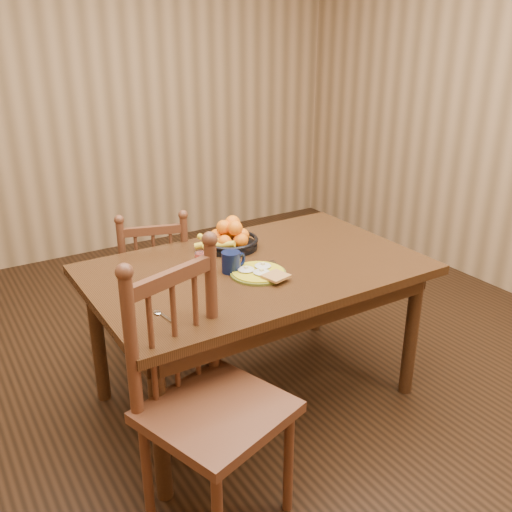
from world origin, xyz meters
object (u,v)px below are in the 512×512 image
chair_near (208,402)px  fruit_bowl (230,238)px  breakfast_plate (259,272)px  dining_table (256,281)px  chair_far (155,286)px  coffee_mug (232,262)px

chair_near → fruit_bowl: chair_near is taller
chair_near → breakfast_plate: (0.52, 0.46, 0.24)m
chair_near → dining_table: bearing=27.4°
chair_far → fruit_bowl: fruit_bowl is taller
chair_far → chair_near: size_ratio=0.83×
dining_table → coffee_mug: (-0.13, -0.00, 0.14)m
chair_near → fruit_bowl: size_ratio=3.34×
chair_far → dining_table: bearing=129.2°
chair_far → fruit_bowl: 0.61m
breakfast_plate → fruit_bowl: fruit_bowl is taller
chair_far → coffee_mug: chair_far is taller
dining_table → fruit_bowl: (0.01, 0.27, 0.14)m
fruit_bowl → chair_far: bearing=124.2°
chair_far → chair_near: chair_near is taller
dining_table → chair_near: 0.81m
breakfast_plate → chair_near: bearing=-138.3°
chair_far → chair_near: 1.28m
dining_table → coffee_mug: size_ratio=12.01×
chair_near → coffee_mug: bearing=35.0°
breakfast_plate → fruit_bowl: 0.38m
dining_table → breakfast_plate: (-0.05, -0.10, 0.10)m
dining_table → chair_near: (-0.56, -0.56, -0.14)m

